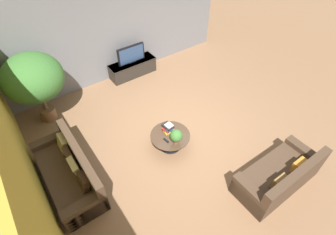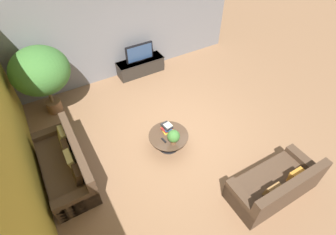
{
  "view_description": "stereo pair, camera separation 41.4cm",
  "coord_description": "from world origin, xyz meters",
  "px_view_note": "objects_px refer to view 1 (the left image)",
  "views": [
    {
      "loc": [
        -2.76,
        -3.36,
        4.89
      ],
      "look_at": [
        -0.2,
        0.23,
        0.55
      ],
      "focal_mm": 28.0,
      "sensor_mm": 36.0,
      "label": 1
    },
    {
      "loc": [
        -2.42,
        -3.58,
        4.89
      ],
      "look_at": [
        -0.2,
        0.23,
        0.55
      ],
      "focal_mm": 28.0,
      "sensor_mm": 36.0,
      "label": 2
    }
  ],
  "objects_px": {
    "couch_by_wall": "(70,173)",
    "potted_palm_tall": "(33,79)",
    "coffee_table": "(170,139)",
    "media_console": "(133,68)",
    "couch_near_entry": "(279,176)",
    "potted_plant_tabletop": "(176,136)",
    "television": "(131,54)"
  },
  "relations": [
    {
      "from": "media_console",
      "to": "couch_near_entry",
      "type": "relative_size",
      "value": 0.81
    },
    {
      "from": "media_console",
      "to": "potted_palm_tall",
      "type": "relative_size",
      "value": 0.79
    },
    {
      "from": "media_console",
      "to": "television",
      "type": "xyz_separation_m",
      "value": [
        -0.0,
        -0.0,
        0.49
      ]
    },
    {
      "from": "coffee_table",
      "to": "media_console",
      "type": "bearing_deg",
      "value": 76.04
    },
    {
      "from": "television",
      "to": "couch_near_entry",
      "type": "xyz_separation_m",
      "value": [
        0.44,
        -5.2,
        -0.45
      ]
    },
    {
      "from": "couch_by_wall",
      "to": "potted_palm_tall",
      "type": "bearing_deg",
      "value": 174.48
    },
    {
      "from": "coffee_table",
      "to": "potted_palm_tall",
      "type": "bearing_deg",
      "value": 127.76
    },
    {
      "from": "television",
      "to": "media_console",
      "type": "bearing_deg",
      "value": 90.0
    },
    {
      "from": "television",
      "to": "couch_near_entry",
      "type": "height_order",
      "value": "television"
    },
    {
      "from": "television",
      "to": "potted_palm_tall",
      "type": "bearing_deg",
      "value": -170.96
    },
    {
      "from": "couch_near_entry",
      "to": "potted_palm_tall",
      "type": "relative_size",
      "value": 0.98
    },
    {
      "from": "couch_by_wall",
      "to": "potted_palm_tall",
      "type": "distance_m",
      "value": 2.42
    },
    {
      "from": "couch_by_wall",
      "to": "couch_near_entry",
      "type": "height_order",
      "value": "same"
    },
    {
      "from": "television",
      "to": "potted_palm_tall",
      "type": "relative_size",
      "value": 0.47
    },
    {
      "from": "couch_by_wall",
      "to": "coffee_table",
      "type": "bearing_deg",
      "value": 79.22
    },
    {
      "from": "couch_near_entry",
      "to": "media_console",
      "type": "bearing_deg",
      "value": -85.12
    },
    {
      "from": "coffee_table",
      "to": "couch_by_wall",
      "type": "xyz_separation_m",
      "value": [
        -2.25,
        0.43,
        0.02
      ]
    },
    {
      "from": "television",
      "to": "potted_plant_tabletop",
      "type": "xyz_separation_m",
      "value": [
        -0.79,
        -3.32,
        -0.13
      ]
    },
    {
      "from": "couch_near_entry",
      "to": "potted_plant_tabletop",
      "type": "distance_m",
      "value": 2.27
    },
    {
      "from": "television",
      "to": "potted_plant_tabletop",
      "type": "height_order",
      "value": "television"
    },
    {
      "from": "potted_plant_tabletop",
      "to": "couch_near_entry",
      "type": "bearing_deg",
      "value": -56.72
    },
    {
      "from": "coffee_table",
      "to": "potted_plant_tabletop",
      "type": "distance_m",
      "value": 0.42
    },
    {
      "from": "potted_palm_tall",
      "to": "couch_near_entry",
      "type": "bearing_deg",
      "value": -55.72
    },
    {
      "from": "television",
      "to": "coffee_table",
      "type": "xyz_separation_m",
      "value": [
        -0.76,
        -3.07,
        -0.46
      ]
    },
    {
      "from": "potted_palm_tall",
      "to": "television",
      "type": "bearing_deg",
      "value": 9.04
    },
    {
      "from": "media_console",
      "to": "couch_by_wall",
      "type": "relative_size",
      "value": 0.71
    },
    {
      "from": "coffee_table",
      "to": "potted_palm_tall",
      "type": "distance_m",
      "value": 3.47
    },
    {
      "from": "couch_near_entry",
      "to": "potted_palm_tall",
      "type": "bearing_deg",
      "value": -55.72
    },
    {
      "from": "couch_by_wall",
      "to": "television",
      "type": "bearing_deg",
      "value": 131.28
    },
    {
      "from": "media_console",
      "to": "couch_near_entry",
      "type": "bearing_deg",
      "value": -85.12
    },
    {
      "from": "coffee_table",
      "to": "couch_near_entry",
      "type": "xyz_separation_m",
      "value": [
        1.21,
        -2.13,
        0.01
      ]
    },
    {
      "from": "couch_by_wall",
      "to": "potted_plant_tabletop",
      "type": "distance_m",
      "value": 2.35
    }
  ]
}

